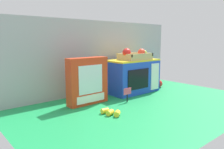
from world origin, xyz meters
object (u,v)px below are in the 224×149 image
loose_toy_banana (111,112)px  food_groups_crate (135,56)px  toy_microwave (132,76)px  cookie_set_box (88,81)px  price_sign (127,93)px  loose_toy_apple (159,84)px

loose_toy_banana → food_groups_crate: bearing=30.0°
toy_microwave → food_groups_crate: food_groups_crate is taller
food_groups_crate → cookie_set_box: food_groups_crate is taller
toy_microwave → cookie_set_box: size_ratio=1.37×
food_groups_crate → price_sign: food_groups_crate is taller
price_sign → loose_toy_banana: (-0.26, -0.13, -0.05)m
price_sign → loose_toy_banana: 0.30m
toy_microwave → price_sign: toy_microwave is taller
toy_microwave → loose_toy_banana: toy_microwave is taller
loose_toy_apple → toy_microwave: bearing=172.3°
cookie_set_box → loose_toy_banana: 0.31m
cookie_set_box → loose_toy_apple: cookie_set_box is taller
food_groups_crate → loose_toy_banana: bearing=-150.0°
cookie_set_box → price_sign: cookie_set_box is taller
price_sign → loose_toy_apple: bearing=15.7°
toy_microwave → cookie_set_box: 0.48m
food_groups_crate → toy_microwave: bearing=96.9°
toy_microwave → loose_toy_apple: bearing=-7.7°
cookie_set_box → price_sign: bearing=-32.0°
toy_microwave → price_sign: bearing=-141.1°
price_sign → loose_toy_apple: price_sign is taller
loose_toy_banana → loose_toy_apple: 0.86m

